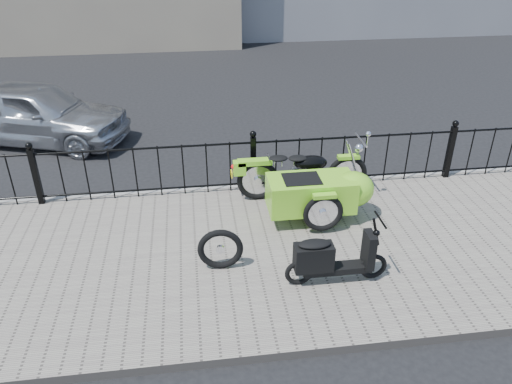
{
  "coord_description": "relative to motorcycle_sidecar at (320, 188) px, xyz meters",
  "views": [
    {
      "loc": [
        -0.98,
        -6.19,
        4.25
      ],
      "look_at": [
        -0.14,
        -0.1,
        0.84
      ],
      "focal_mm": 35.0,
      "sensor_mm": 36.0,
      "label": 1
    }
  ],
  "objects": [
    {
      "name": "ground",
      "position": [
        -0.91,
        -0.34,
        -0.59
      ],
      "size": [
        120.0,
        120.0,
        0.0
      ],
      "primitive_type": "plane",
      "color": "black",
      "rests_on": "ground"
    },
    {
      "name": "sidewalk",
      "position": [
        -0.91,
        -0.84,
        -0.53
      ],
      "size": [
        30.0,
        3.8,
        0.12
      ],
      "primitive_type": "cube",
      "color": "slate",
      "rests_on": "ground"
    },
    {
      "name": "curb",
      "position": [
        -0.91,
        1.1,
        -0.53
      ],
      "size": [
        30.0,
        0.1,
        0.12
      ],
      "primitive_type": "cube",
      "color": "gray",
      "rests_on": "ground"
    },
    {
      "name": "iron_fence",
      "position": [
        -0.91,
        0.96,
        -0.01
      ],
      "size": [
        14.11,
        0.11,
        1.08
      ],
      "color": "black",
      "rests_on": "sidewalk"
    },
    {
      "name": "motorcycle_sidecar",
      "position": [
        0.0,
        0.0,
        0.0
      ],
      "size": [
        2.28,
        1.48,
        0.98
      ],
      "color": "black",
      "rests_on": "sidewalk"
    },
    {
      "name": "scooter",
      "position": [
        -0.27,
        -1.63,
        -0.12
      ],
      "size": [
        1.34,
        0.39,
        0.91
      ],
      "color": "black",
      "rests_on": "sidewalk"
    },
    {
      "name": "spare_tire",
      "position": [
        -1.62,
        -1.16,
        -0.17
      ],
      "size": [
        0.61,
        0.12,
        0.6
      ],
      "primitive_type": "torus",
      "rotation": [
        1.57,
        0.0,
        -0.06
      ],
      "color": "black",
      "rests_on": "sidewalk"
    },
    {
      "name": "sedan_car",
      "position": [
        -5.09,
        3.92,
        0.05
      ],
      "size": [
        4.07,
        2.67,
        1.29
      ],
      "primitive_type": "imported",
      "rotation": [
        0.0,
        0.0,
        1.24
      ],
      "color": "#B7B9BF",
      "rests_on": "ground"
    }
  ]
}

